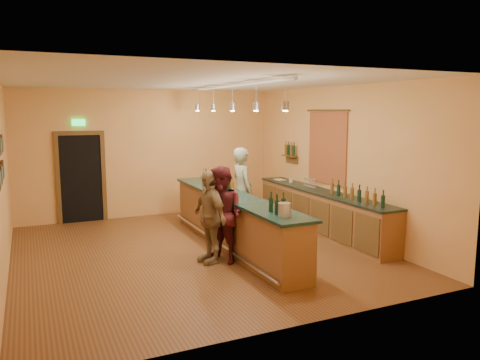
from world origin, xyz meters
name	(u,v)px	position (x,y,z in m)	size (l,w,h in m)	color
floor	(197,251)	(0.00, 0.00, 0.00)	(7.00, 7.00, 0.00)	brown
ceiling	(194,81)	(0.00, 0.00, 3.20)	(6.50, 7.00, 0.02)	silver
wall_back	(150,153)	(0.00, 3.50, 1.60)	(6.50, 0.02, 3.20)	tan
wall_front	(292,201)	(0.00, -3.50, 1.60)	(6.50, 0.02, 3.20)	tan
wall_left	(1,179)	(-3.25, 0.00, 1.60)	(0.02, 7.00, 3.20)	tan
wall_right	(338,161)	(3.25, 0.00, 1.60)	(0.02, 7.00, 3.20)	tan
doorway	(81,176)	(-1.70, 3.47, 1.13)	(1.15, 0.09, 2.48)	black
tapestry	(327,148)	(3.23, 0.40, 1.85)	(0.03, 1.40, 1.60)	maroon
bottle_shelf	(290,151)	(3.17, 1.90, 1.67)	(0.17, 0.55, 0.54)	#4D3517
picture_grid	(0,162)	(-3.21, -0.75, 1.95)	(0.06, 2.20, 0.70)	#382111
back_counter	(321,211)	(2.97, 0.18, 0.49)	(0.60, 4.55, 1.27)	brown
tasting_bar	(233,217)	(0.76, 0.00, 0.61)	(0.73, 5.10, 1.38)	brown
pendant_track	(232,94)	(0.76, 0.00, 2.98)	(0.11, 4.60, 0.50)	silver
bartender	(242,191)	(1.38, 0.90, 0.95)	(0.69, 0.45, 1.89)	gray
customer_a	(222,215)	(0.21, -0.80, 0.86)	(0.84, 0.65, 1.72)	#59191E
customer_b	(209,217)	(0.01, -0.69, 0.82)	(0.96, 0.40, 1.64)	#997A51
bar_stool	(238,208)	(1.39, 1.16, 0.52)	(0.32, 0.32, 0.66)	#A7744B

